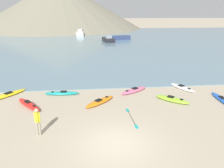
# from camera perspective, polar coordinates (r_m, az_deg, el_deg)

# --- Properties ---
(ground_plane) EXTENTS (400.00, 400.00, 0.00)m
(ground_plane) POSITION_cam_1_polar(r_m,az_deg,el_deg) (12.03, 1.00, -15.34)
(ground_plane) COLOR tan
(bay_water) EXTENTS (160.00, 70.00, 0.06)m
(bay_water) POSITION_cam_1_polar(r_m,az_deg,el_deg) (53.90, -4.45, 11.44)
(bay_water) COLOR slate
(bay_water) RESTS_ON ground_plane
(far_hill_midleft) EXTENTS (64.81, 64.81, 17.82)m
(far_hill_midleft) POSITION_cam_1_polar(r_m,az_deg,el_deg) (94.19, -13.67, 19.47)
(far_hill_midleft) COLOR gray
(far_hill_midleft) RESTS_ON ground_plane
(kayak_on_sand_0) EXTENTS (2.44, 2.77, 0.37)m
(kayak_on_sand_0) POSITION_cam_1_polar(r_m,az_deg,el_deg) (17.29, -20.93, -4.99)
(kayak_on_sand_0) COLOR red
(kayak_on_sand_0) RESTS_ON ground_plane
(kayak_on_sand_1) EXTENTS (1.83, 2.85, 0.30)m
(kayak_on_sand_1) POSITION_cam_1_polar(r_m,az_deg,el_deg) (20.72, 17.90, -0.87)
(kayak_on_sand_1) COLOR white
(kayak_on_sand_1) RESTS_ON ground_plane
(kayak_on_sand_2) EXTENTS (2.58, 2.56, 0.32)m
(kayak_on_sand_2) POSITION_cam_1_polar(r_m,az_deg,el_deg) (16.74, -3.21, -4.57)
(kayak_on_sand_2) COLOR orange
(kayak_on_sand_2) RESTS_ON ground_plane
(kayak_on_sand_3) EXTENTS (2.81, 3.19, 0.29)m
(kayak_on_sand_3) POSITION_cam_1_polar(r_m,az_deg,el_deg) (19.98, -25.82, -2.61)
(kayak_on_sand_3) COLOR yellow
(kayak_on_sand_3) RESTS_ON ground_plane
(kayak_on_sand_4) EXTENTS (2.89, 0.85, 0.30)m
(kayak_on_sand_4) POSITION_cam_1_polar(r_m,az_deg,el_deg) (18.86, -12.95, -2.34)
(kayak_on_sand_4) COLOR teal
(kayak_on_sand_4) RESTS_ON ground_plane
(kayak_on_sand_5) EXTENTS (2.46, 2.32, 0.39)m
(kayak_on_sand_5) POSITION_cam_1_polar(r_m,az_deg,el_deg) (17.64, 15.44, -3.88)
(kayak_on_sand_5) COLOR #8CCC2D
(kayak_on_sand_5) RESTS_ON ground_plane
(kayak_on_sand_6) EXTENTS (0.71, 3.34, 0.30)m
(kayak_on_sand_6) POSITION_cam_1_polar(r_m,az_deg,el_deg) (19.08, 26.97, -3.72)
(kayak_on_sand_6) COLOR blue
(kayak_on_sand_6) RESTS_ON ground_plane
(kayak_on_sand_7) EXTENTS (2.79, 2.23, 0.33)m
(kayak_on_sand_7) POSITION_cam_1_polar(r_m,az_deg,el_deg) (19.08, 5.69, -1.65)
(kayak_on_sand_7) COLOR #E5668C
(kayak_on_sand_7) RESTS_ON ground_plane
(person_near_foreground) EXTENTS (0.33, 0.27, 1.65)m
(person_near_foreground) POSITION_cam_1_polar(r_m,az_deg,el_deg) (12.96, -18.89, -8.92)
(person_near_foreground) COLOR gray
(person_near_foreground) RESTS_ON ground_plane
(moored_boat_0) EXTENTS (2.66, 4.90, 1.36)m
(moored_boat_0) POSITION_cam_1_polar(r_m,az_deg,el_deg) (50.47, -0.98, 11.58)
(moored_boat_0) COLOR black
(moored_boat_0) RESTS_ON bay_water
(moored_boat_1) EXTENTS (1.92, 4.35, 1.71)m
(moored_boat_1) POSITION_cam_1_polar(r_m,az_deg,el_deg) (64.64, -8.29, 13.06)
(moored_boat_1) COLOR white
(moored_boat_1) RESTS_ON bay_water
(moored_boat_2) EXTENTS (5.66, 3.34, 0.93)m
(moored_boat_2) POSITION_cam_1_polar(r_m,az_deg,el_deg) (53.83, 1.83, 12.00)
(moored_boat_2) COLOR navy
(moored_boat_2) RESTS_ON bay_water
(loose_paddle) EXTENTS (0.37, 2.79, 0.03)m
(loose_paddle) POSITION_cam_1_polar(r_m,az_deg,el_deg) (14.61, 5.15, -8.79)
(loose_paddle) COLOR black
(loose_paddle) RESTS_ON ground_plane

